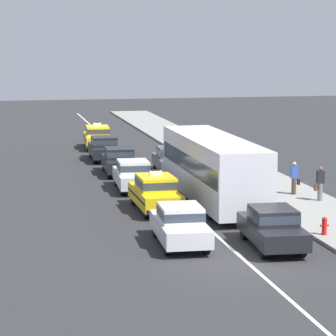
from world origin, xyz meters
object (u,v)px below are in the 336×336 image
at_px(taxi_left_second, 156,192).
at_px(sedan_left_fifth, 104,148).
at_px(bus_right_second, 213,166).
at_px(sedan_left_fourth, 119,160).
at_px(sedan_right_nearest, 272,226).
at_px(pedestrian_mid_block, 294,178).
at_px(taxi_left_sixth, 97,137).
at_px(sedan_left_third, 133,174).
at_px(sedan_right_third, 171,159).
at_px(pedestrian_by_storefront, 320,184).
at_px(fire_hydrant, 324,225).
at_px(sedan_left_nearest, 180,224).

xyz_separation_m(taxi_left_second, sedan_left_fifth, (-0.23, 16.18, -0.03)).
bearing_deg(bus_right_second, sedan_left_fifth, 102.19).
distance_m(sedan_left_fourth, sedan_right_nearest, 18.32).
bearing_deg(sedan_left_fourth, pedestrian_mid_block, -49.34).
bearing_deg(taxi_left_sixth, taxi_left_second, -90.19).
xyz_separation_m(sedan_left_fourth, taxi_left_sixth, (0.16, 11.53, 0.03)).
relative_size(taxi_left_second, sedan_left_third, 1.05).
relative_size(sedan_left_third, sedan_right_third, 0.99).
height_order(sedan_left_fourth, taxi_left_sixth, taxi_left_sixth).
bearing_deg(sedan_right_nearest, sedan_left_fourth, 99.83).
height_order(sedan_left_third, pedestrian_by_storefront, pedestrian_by_storefront).
bearing_deg(sedan_right_nearest, taxi_left_sixth, 95.73).
bearing_deg(pedestrian_by_storefront, sedan_right_third, 116.33).
bearing_deg(sedan_left_fourth, sedan_right_nearest, -80.17).
distance_m(sedan_left_third, fire_hydrant, 13.21).
relative_size(pedestrian_mid_block, pedestrian_by_storefront, 0.99).
bearing_deg(taxi_left_second, sedan_left_nearest, -92.70).
distance_m(sedan_right_third, pedestrian_by_storefront, 11.51).
height_order(sedan_left_third, sedan_left_fifth, same).
height_order(sedan_left_nearest, sedan_left_fourth, same).
relative_size(sedan_left_fourth, fire_hydrant, 5.98).
height_order(sedan_left_fourth, fire_hydrant, sedan_left_fourth).
bearing_deg(fire_hydrant, pedestrian_by_storefront, 68.80).
relative_size(taxi_left_second, bus_right_second, 0.41).
distance_m(taxi_left_second, bus_right_second, 3.36).
relative_size(sedan_left_nearest, sedan_right_nearest, 0.99).
bearing_deg(taxi_left_sixth, sedan_left_fourth, -90.81).
xyz_separation_m(sedan_left_third, sedan_right_third, (3.12, 4.91, 0.00)).
distance_m(pedestrian_mid_block, fire_hydrant, 8.52).
bearing_deg(sedan_left_fifth, bus_right_second, -77.81).
height_order(bus_right_second, pedestrian_by_storefront, bus_right_second).
height_order(sedan_right_nearest, bus_right_second, bus_right_second).
bearing_deg(sedan_left_nearest, taxi_left_sixth, 89.25).
relative_size(sedan_right_nearest, fire_hydrant, 6.03).
bearing_deg(taxi_left_sixth, sedan_right_third, -76.11).
distance_m(sedan_left_nearest, sedan_left_third, 11.74).
distance_m(sedan_right_third, pedestrian_mid_block, 9.64).
bearing_deg(taxi_left_second, sedan_left_third, 91.42).
distance_m(sedan_left_nearest, sedan_right_third, 16.97).
height_order(sedan_right_third, fire_hydrant, sedan_right_third).
height_order(taxi_left_second, sedan_left_third, taxi_left_second).
bearing_deg(fire_hydrant, sedan_left_nearest, 178.30).
bearing_deg(pedestrian_by_storefront, taxi_left_sixth, 109.94).
bearing_deg(sedan_right_third, sedan_left_third, -122.43).
xyz_separation_m(sedan_left_nearest, sedan_right_third, (3.29, 16.65, 0.00)).
bearing_deg(sedan_left_third, sedan_left_fourth, 89.54).
distance_m(pedestrian_mid_block, pedestrian_by_storefront, 1.89).
relative_size(bus_right_second, pedestrian_mid_block, 6.76).
bearing_deg(bus_right_second, sedan_left_third, 126.52).
xyz_separation_m(sedan_right_third, fire_hydrant, (2.58, -16.83, -0.30)).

